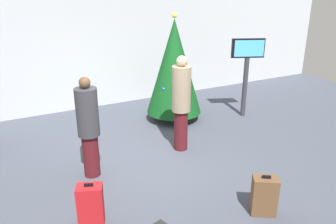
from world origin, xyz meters
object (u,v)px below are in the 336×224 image
(flight_info_kiosk, at_px, (247,64))
(suitcase_2, at_px, (264,196))
(traveller_1, at_px, (88,126))
(traveller_0, at_px, (181,102))
(holiday_tree, at_px, (174,67))
(suitcase_3, at_px, (91,206))

(flight_info_kiosk, relative_size, suitcase_2, 3.13)
(traveller_1, height_order, suitcase_2, traveller_1)
(traveller_0, height_order, traveller_1, traveller_0)
(flight_info_kiosk, bearing_deg, traveller_0, -159.21)
(suitcase_2, bearing_deg, holiday_tree, 80.63)
(traveller_0, bearing_deg, holiday_tree, 66.05)
(traveller_0, relative_size, traveller_1, 1.08)
(holiday_tree, distance_m, suitcase_3, 4.24)
(holiday_tree, relative_size, traveller_0, 1.34)
(traveller_1, bearing_deg, suitcase_2, -49.30)
(suitcase_3, bearing_deg, suitcase_2, -21.92)
(holiday_tree, xyz_separation_m, suitcase_2, (-0.63, -3.84, -1.03))
(traveller_1, bearing_deg, flight_info_kiosk, 13.97)
(holiday_tree, height_order, traveller_0, holiday_tree)
(holiday_tree, bearing_deg, traveller_0, -113.95)
(flight_info_kiosk, height_order, suitcase_2, flight_info_kiosk)
(flight_info_kiosk, distance_m, suitcase_2, 4.13)
(holiday_tree, relative_size, flight_info_kiosk, 1.31)
(holiday_tree, relative_size, traveller_1, 1.45)
(holiday_tree, bearing_deg, suitcase_3, -134.77)
(holiday_tree, xyz_separation_m, traveller_1, (-2.52, -1.64, -0.40))
(suitcase_3, bearing_deg, traveller_0, 32.79)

